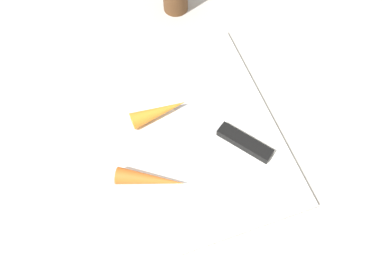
# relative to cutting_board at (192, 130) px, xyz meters

# --- Properties ---
(ground_plane) EXTENTS (1.40, 1.40, 0.00)m
(ground_plane) POSITION_rel_cutting_board_xyz_m (0.00, 0.00, -0.01)
(ground_plane) COLOR #ADA8A0
(cutting_board) EXTENTS (0.36, 0.26, 0.01)m
(cutting_board) POSITION_rel_cutting_board_xyz_m (0.00, 0.00, 0.00)
(cutting_board) COLOR white
(cutting_board) RESTS_ON ground_plane
(knife) EXTENTS (0.17, 0.13, 0.01)m
(knife) POSITION_rel_cutting_board_xyz_m (0.04, 0.06, 0.01)
(knife) COLOR #B7B7BC
(knife) RESTS_ON cutting_board
(carrot_long) EXTENTS (0.07, 0.10, 0.03)m
(carrot_long) POSITION_rel_cutting_board_xyz_m (0.07, -0.09, 0.02)
(carrot_long) COLOR orange
(carrot_long) RESTS_ON cutting_board
(carrot_short) EXTENTS (0.03, 0.09, 0.03)m
(carrot_short) POSITION_rel_cutting_board_xyz_m (-0.04, -0.04, 0.02)
(carrot_short) COLOR orange
(carrot_short) RESTS_ON cutting_board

